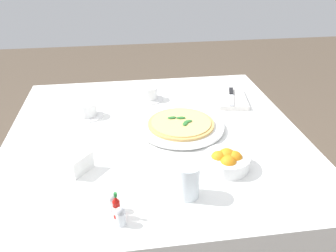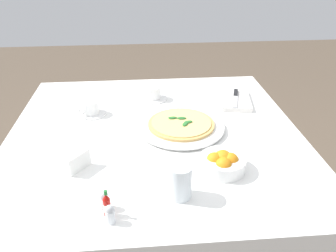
{
  "view_description": "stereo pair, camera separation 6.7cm",
  "coord_description": "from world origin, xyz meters",
  "px_view_note": "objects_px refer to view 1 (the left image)",
  "views": [
    {
      "loc": [
        1.15,
        -0.11,
        1.41
      ],
      "look_at": [
        -0.01,
        0.05,
        0.77
      ],
      "focal_mm": 36.6,
      "sensor_mm": 36.0,
      "label": 1
    },
    {
      "loc": [
        1.16,
        -0.05,
        1.41
      ],
      "look_at": [
        -0.01,
        0.05,
        0.77
      ],
      "focal_mm": 36.6,
      "sensor_mm": 36.0,
      "label": 2
    }
  ],
  "objects_px": {
    "pizza": "(181,123)",
    "coffee_cup_near_right": "(149,94)",
    "hot_sauce_bottle": "(117,207)",
    "coffee_cup_back_corner": "(88,110)",
    "napkin_folded": "(231,98)",
    "pepper_shaker": "(113,203)",
    "menu_card": "(84,165)",
    "dinner_knife": "(231,96)",
    "water_glass_far_left": "(188,182)",
    "pizza_plate": "(181,126)",
    "citrus_bowl": "(227,161)",
    "salt_shaker": "(121,217)"
  },
  "relations": [
    {
      "from": "pizza",
      "to": "hot_sauce_bottle",
      "type": "height_order",
      "value": "hot_sauce_bottle"
    },
    {
      "from": "coffee_cup_near_right",
      "to": "pepper_shaker",
      "type": "bearing_deg",
      "value": -13.13
    },
    {
      "from": "water_glass_far_left",
      "to": "pepper_shaker",
      "type": "xyz_separation_m",
      "value": [
        0.03,
        -0.21,
        -0.02
      ]
    },
    {
      "from": "pizza_plate",
      "to": "coffee_cup_near_right",
      "type": "height_order",
      "value": "coffee_cup_near_right"
    },
    {
      "from": "dinner_knife",
      "to": "pepper_shaker",
      "type": "distance_m",
      "value": 0.85
    },
    {
      "from": "citrus_bowl",
      "to": "menu_card",
      "type": "relative_size",
      "value": 2.06
    },
    {
      "from": "salt_shaker",
      "to": "pepper_shaker",
      "type": "height_order",
      "value": "same"
    },
    {
      "from": "coffee_cup_back_corner",
      "to": "napkin_folded",
      "type": "xyz_separation_m",
      "value": [
        -0.07,
        0.65,
        -0.02
      ]
    },
    {
      "from": "salt_shaker",
      "to": "coffee_cup_back_corner",
      "type": "bearing_deg",
      "value": -169.21
    },
    {
      "from": "coffee_cup_near_right",
      "to": "pizza",
      "type": "bearing_deg",
      "value": 18.03
    },
    {
      "from": "water_glass_far_left",
      "to": "citrus_bowl",
      "type": "xyz_separation_m",
      "value": [
        -0.12,
        0.15,
        -0.02
      ]
    },
    {
      "from": "citrus_bowl",
      "to": "menu_card",
      "type": "bearing_deg",
      "value": -94.57
    },
    {
      "from": "pizza_plate",
      "to": "hot_sauce_bottle",
      "type": "xyz_separation_m",
      "value": [
        0.46,
        -0.26,
        0.02
      ]
    },
    {
      "from": "dinner_knife",
      "to": "menu_card",
      "type": "height_order",
      "value": "menu_card"
    },
    {
      "from": "coffee_cup_near_right",
      "to": "menu_card",
      "type": "relative_size",
      "value": 1.82
    },
    {
      "from": "hot_sauce_bottle",
      "to": "pepper_shaker",
      "type": "distance_m",
      "value": 0.03
    },
    {
      "from": "napkin_folded",
      "to": "citrus_bowl",
      "type": "height_order",
      "value": "citrus_bowl"
    },
    {
      "from": "salt_shaker",
      "to": "menu_card",
      "type": "xyz_separation_m",
      "value": [
        -0.24,
        -0.11,
        0.0
      ]
    },
    {
      "from": "water_glass_far_left",
      "to": "menu_card",
      "type": "distance_m",
      "value": 0.34
    },
    {
      "from": "hot_sauce_bottle",
      "to": "pizza",
      "type": "bearing_deg",
      "value": 150.71
    },
    {
      "from": "pizza",
      "to": "coffee_cup_near_right",
      "type": "height_order",
      "value": "coffee_cup_near_right"
    },
    {
      "from": "coffee_cup_back_corner",
      "to": "napkin_folded",
      "type": "relative_size",
      "value": 0.54
    },
    {
      "from": "pizza_plate",
      "to": "menu_card",
      "type": "xyz_separation_m",
      "value": [
        0.24,
        -0.36,
        0.02
      ]
    },
    {
      "from": "pizza_plate",
      "to": "hot_sauce_bottle",
      "type": "distance_m",
      "value": 0.52
    },
    {
      "from": "pepper_shaker",
      "to": "menu_card",
      "type": "xyz_separation_m",
      "value": [
        -0.19,
        -0.09,
        0.0
      ]
    },
    {
      "from": "coffee_cup_back_corner",
      "to": "hot_sauce_bottle",
      "type": "xyz_separation_m",
      "value": [
        0.62,
        0.11,
        0.01
      ]
    },
    {
      "from": "coffee_cup_near_right",
      "to": "citrus_bowl",
      "type": "distance_m",
      "value": 0.61
    },
    {
      "from": "napkin_folded",
      "to": "pizza_plate",
      "type": "bearing_deg",
      "value": -40.23
    },
    {
      "from": "dinner_knife",
      "to": "pepper_shaker",
      "type": "xyz_separation_m",
      "value": [
        0.66,
        -0.54,
        0.0
      ]
    },
    {
      "from": "hot_sauce_bottle",
      "to": "pepper_shaker",
      "type": "xyz_separation_m",
      "value": [
        -0.03,
        -0.01,
        -0.01
      ]
    },
    {
      "from": "napkin_folded",
      "to": "dinner_knife",
      "type": "bearing_deg",
      "value": -6.49
    },
    {
      "from": "hot_sauce_bottle",
      "to": "water_glass_far_left",
      "type": "bearing_deg",
      "value": 106.56
    },
    {
      "from": "coffee_cup_near_right",
      "to": "hot_sauce_bottle",
      "type": "relative_size",
      "value": 1.6
    },
    {
      "from": "pepper_shaker",
      "to": "citrus_bowl",
      "type": "bearing_deg",
      "value": 112.11
    },
    {
      "from": "coffee_cup_near_right",
      "to": "dinner_knife",
      "type": "relative_size",
      "value": 0.69
    },
    {
      "from": "water_glass_far_left",
      "to": "dinner_knife",
      "type": "bearing_deg",
      "value": 152.28
    },
    {
      "from": "coffee_cup_near_right",
      "to": "menu_card",
      "type": "distance_m",
      "value": 0.6
    },
    {
      "from": "menu_card",
      "to": "pizza_plate",
      "type": "bearing_deg",
      "value": 163.02
    },
    {
      "from": "pizza",
      "to": "pepper_shaker",
      "type": "distance_m",
      "value": 0.5
    },
    {
      "from": "coffee_cup_back_corner",
      "to": "salt_shaker",
      "type": "xyz_separation_m",
      "value": [
        0.65,
        0.12,
        -0.0
      ]
    },
    {
      "from": "pizza",
      "to": "coffee_cup_near_right",
      "type": "distance_m",
      "value": 0.31
    },
    {
      "from": "pizza",
      "to": "hot_sauce_bottle",
      "type": "relative_size",
      "value": 3.13
    },
    {
      "from": "pizza_plate",
      "to": "hot_sauce_bottle",
      "type": "bearing_deg",
      "value": -29.3
    },
    {
      "from": "pizza_plate",
      "to": "dinner_knife",
      "type": "relative_size",
      "value": 1.76
    },
    {
      "from": "water_glass_far_left",
      "to": "coffee_cup_near_right",
      "type": "bearing_deg",
      "value": -176.27
    },
    {
      "from": "pizza_plate",
      "to": "salt_shaker",
      "type": "height_order",
      "value": "salt_shaker"
    },
    {
      "from": "dinner_knife",
      "to": "menu_card",
      "type": "bearing_deg",
      "value": -36.96
    },
    {
      "from": "water_glass_far_left",
      "to": "menu_card",
      "type": "relative_size",
      "value": 1.44
    },
    {
      "from": "pepper_shaker",
      "to": "menu_card",
      "type": "height_order",
      "value": "menu_card"
    },
    {
      "from": "hot_sauce_bottle",
      "to": "citrus_bowl",
      "type": "bearing_deg",
      "value": 116.39
    }
  ]
}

